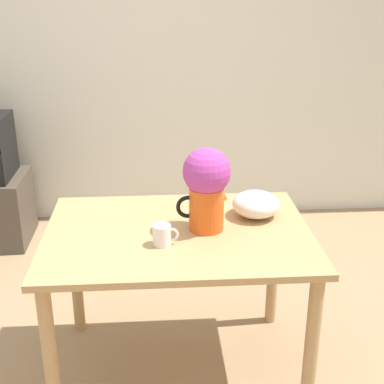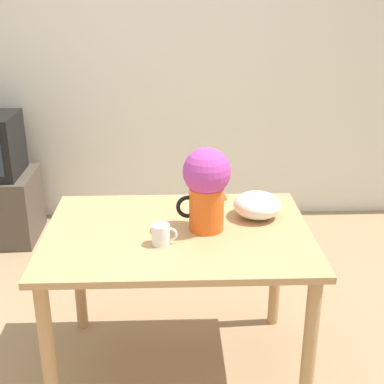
{
  "view_description": "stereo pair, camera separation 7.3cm",
  "coord_description": "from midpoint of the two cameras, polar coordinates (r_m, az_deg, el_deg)",
  "views": [
    {
      "loc": [
        0.1,
        -2.03,
        1.81
      ],
      "look_at": [
        0.26,
        0.15,
        0.95
      ],
      "focal_mm": 50.0,
      "sensor_mm": 36.0,
      "label": 1
    },
    {
      "loc": [
        0.18,
        -2.03,
        1.81
      ],
      "look_at": [
        0.26,
        0.15,
        0.95
      ],
      "focal_mm": 50.0,
      "sensor_mm": 36.0,
      "label": 2
    }
  ],
  "objects": [
    {
      "name": "wall_back",
      "position": [
        4.15,
        -6.1,
        14.4
      ],
      "size": [
        8.0,
        0.05,
        2.6
      ],
      "color": "silver",
      "rests_on": "ground_plane"
    },
    {
      "name": "table",
      "position": [
        2.46,
        -2.34,
        -6.51
      ],
      "size": [
        1.19,
        0.87,
        0.76
      ],
      "color": "tan",
      "rests_on": "ground_plane"
    },
    {
      "name": "flower_vase",
      "position": [
        2.34,
        0.66,
        0.9
      ],
      "size": [
        0.24,
        0.21,
        0.38
      ],
      "color": "#E05619",
      "rests_on": "table"
    },
    {
      "name": "coffee_mug",
      "position": [
        2.27,
        -4.09,
        -4.6
      ],
      "size": [
        0.11,
        0.08,
        0.09
      ],
      "color": "white",
      "rests_on": "table"
    },
    {
      "name": "white_bowl",
      "position": [
        2.54,
        6.02,
        -1.31
      ],
      "size": [
        0.23,
        0.23,
        0.12
      ],
      "color": "silver",
      "rests_on": "table"
    }
  ]
}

